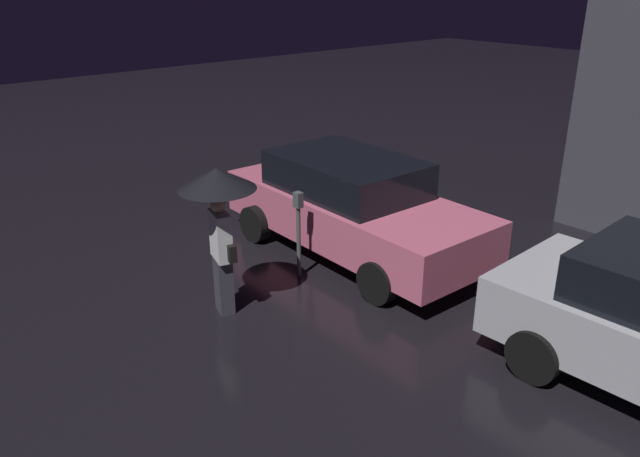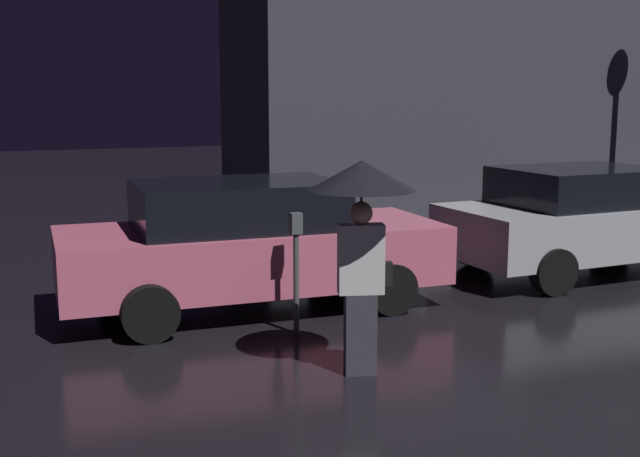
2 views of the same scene
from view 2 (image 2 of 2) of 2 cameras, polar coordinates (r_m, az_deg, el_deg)
name	(u,v)px [view 2 (image 2 of 2)]	position (r m, az deg, el deg)	size (l,w,h in m)	color
building_facade_left	(470,67)	(16.67, 10.64, 11.23)	(9.53, 3.00, 6.09)	#3D3D47
parked_car_pink	(249,243)	(9.49, -5.08, -1.05)	(4.54, 2.00, 1.52)	#DB6684
parked_car_silver	(585,218)	(11.95, 18.35, 0.69)	(4.19, 2.05, 1.50)	#B7B7BF
pedestrian_with_umbrella	(362,208)	(7.11, 2.97, 1.46)	(0.96, 0.96, 1.95)	#383842
parking_meter	(296,260)	(8.42, -1.71, -2.24)	(0.12, 0.10, 1.30)	#4C5154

